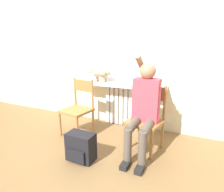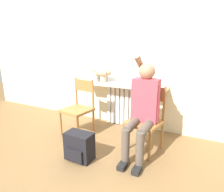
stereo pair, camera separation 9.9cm
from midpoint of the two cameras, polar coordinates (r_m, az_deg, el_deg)
ground_plane at (r=2.61m, az=-5.37°, el=-17.83°), size 12.00×12.00×0.00m
wall_with_window at (r=3.30m, az=5.75°, el=13.83°), size 7.00×0.06×2.70m
radiator at (r=3.39m, az=4.85°, el=-2.94°), size 0.71×0.08×0.75m
windowsill at (r=3.20m, az=4.33°, el=3.38°), size 1.48×0.30×0.05m
window_glass at (r=3.27m, az=5.48°, el=12.26°), size 1.42×0.01×0.93m
chair_left at (r=3.09m, az=-9.22°, el=-3.29°), size 0.49×0.49×0.90m
chair_right at (r=2.62m, az=11.35°, el=-6.72°), size 0.50×0.50×0.90m
person at (r=2.45m, az=10.67°, el=-2.94°), size 0.36×1.00×1.33m
cat at (r=3.30m, az=-1.88°, el=6.87°), size 0.43×0.13×0.24m
backpack at (r=2.48m, az=-8.81°, el=-14.97°), size 0.35×0.24×0.36m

